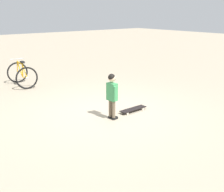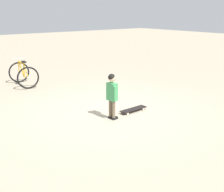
% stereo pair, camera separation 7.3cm
% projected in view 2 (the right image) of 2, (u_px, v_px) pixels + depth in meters
% --- Properties ---
extents(ground_plane, '(50.00, 50.00, 0.00)m').
position_uv_depth(ground_plane, '(106.00, 112.00, 6.95)').
color(ground_plane, tan).
extents(child_person, '(0.21, 0.38, 1.06)m').
position_uv_depth(child_person, '(112.00, 91.00, 6.30)').
color(child_person, brown).
rests_on(child_person, ground).
extents(skateboard, '(0.76, 0.21, 0.07)m').
position_uv_depth(skateboard, '(133.00, 109.00, 6.95)').
color(skateboard, black).
rests_on(skateboard, ground).
extents(bicycle_near, '(0.80, 1.13, 0.85)m').
position_uv_depth(bicycle_near, '(23.00, 74.00, 9.30)').
color(bicycle_near, black).
rests_on(bicycle_near, ground).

